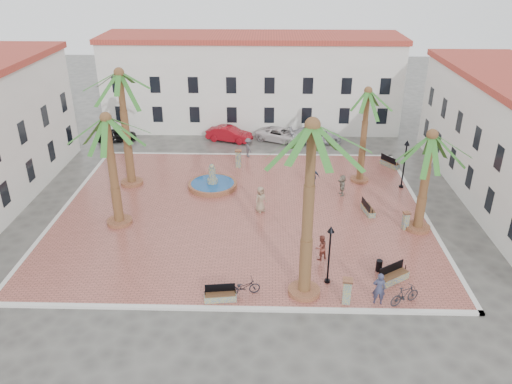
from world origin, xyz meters
TOP-DOWN VIEW (x-y plane):
  - ground at (0.00, 0.00)m, footprint 120.00×120.00m
  - plaza at (0.00, 0.00)m, footprint 26.00×22.00m
  - kerb_n at (0.00, 11.00)m, footprint 26.30×0.30m
  - kerb_s at (0.00, -11.00)m, footprint 26.30×0.30m
  - kerb_e at (13.00, 0.00)m, footprint 0.30×22.30m
  - kerb_w at (-13.00, 0.00)m, footprint 0.30×22.30m
  - building_north at (-0.00, 19.99)m, footprint 30.40×7.40m
  - fountain at (-2.54, 3.79)m, footprint 3.86×3.86m
  - palm_nw at (-9.10, 4.25)m, footprint 5.72×5.72m
  - palm_sw at (-8.33, -2.16)m, footprint 5.56×5.56m
  - palm_s at (3.89, -9.62)m, footprint 5.71×5.71m
  - palm_e at (11.94, -2.42)m, footprint 5.38×5.38m
  - palm_ne at (9.29, 5.35)m, footprint 4.73×4.73m
  - bench_s at (-0.63, -10.38)m, footprint 1.76×0.73m
  - bench_se at (8.99, -8.40)m, footprint 1.95×1.58m
  - bench_e at (9.00, -0.18)m, footprint 0.81×1.79m
  - bench_ne at (12.38, 8.45)m, footprint 1.49×1.87m
  - lamppost_s at (5.26, -8.59)m, footprint 0.39×0.39m
  - lamppost_e at (12.40, 4.17)m, footprint 0.43×0.43m
  - bollard_se at (6.08, -10.40)m, footprint 0.60×0.60m
  - bollard_n at (-0.73, 7.96)m, footprint 0.58×0.58m
  - bollard_e at (11.09, -2.43)m, footprint 0.53×0.53m
  - litter_bin at (8.38, -7.41)m, footprint 0.37×0.37m
  - cyclist_a at (7.74, -10.40)m, footprint 0.74×0.53m
  - bicycle_a at (0.60, -9.84)m, footprint 1.93×1.10m
  - cyclist_b at (5.08, -6.25)m, footprint 1.00×0.94m
  - bicycle_b at (9.13, -10.40)m, footprint 1.87×1.29m
  - pedestrian_fountain_a at (1.33, -0.19)m, footprint 1.11×1.09m
  - pedestrian_fountain_b at (5.37, 4.04)m, footprint 1.10×0.62m
  - pedestrian_north at (0.02, 10.40)m, footprint 1.04×1.30m
  - pedestrian_east at (7.50, 2.67)m, footprint 0.53×1.54m
  - car_black at (-13.17, 14.58)m, footprint 4.02×2.55m
  - car_red at (-2.05, 14.89)m, footprint 4.77×2.83m
  - car_silver at (6.40, 14.69)m, footprint 5.26×2.48m
  - car_white at (3.03, 15.00)m, footprint 5.35×4.08m

SIDE VIEW (x-z plane):
  - ground at x=0.00m, z-range 0.00..0.00m
  - plaza at x=0.00m, z-range 0.00..0.15m
  - kerb_n at x=0.00m, z-range 0.00..0.16m
  - kerb_s at x=0.00m, z-range 0.00..0.16m
  - kerb_e at x=13.00m, z-range 0.00..0.16m
  - kerb_w at x=-13.00m, z-range 0.00..0.16m
  - bench_s at x=-0.63m, z-range -0.05..0.86m
  - bench_e at x=9.00m, z-range -0.05..0.86m
  - fountain at x=-2.54m, z-range -0.58..1.42m
  - bench_ne at x=12.38m, z-range -0.06..0.92m
  - bench_se at x=8.99m, z-range -0.07..0.95m
  - litter_bin at x=8.38m, z-range 0.15..0.86m
  - bicycle_a at x=0.60m, z-range 0.15..1.11m
  - car_black at x=-13.17m, z-range 0.00..1.27m
  - car_white at x=3.03m, z-range 0.00..1.35m
  - bicycle_b at x=9.13m, z-range 0.15..1.25m
  - car_silver at x=6.40m, z-range 0.00..1.48m
  - car_red at x=-2.05m, z-range 0.00..1.48m
  - bollard_e at x=11.09m, z-range 0.17..1.44m
  - bollard_se at x=6.08m, z-range 0.18..1.66m
  - bollard_n at x=-0.73m, z-range 0.18..1.74m
  - cyclist_b at x=5.08m, z-range 0.15..1.78m
  - pedestrian_east at x=7.50m, z-range 0.15..1.80m
  - pedestrian_north at x=0.02m, z-range 0.15..1.91m
  - pedestrian_fountain_b at x=5.37m, z-range 0.15..1.92m
  - cyclist_a at x=7.74m, z-range 0.15..2.04m
  - pedestrian_fountain_a at x=1.33m, z-range 0.15..2.07m
  - lamppost_s at x=5.26m, z-range 0.79..4.43m
  - lamppost_e at x=12.40m, z-range 0.85..4.80m
  - building_north at x=0.00m, z-range 0.02..9.52m
  - palm_e at x=11.94m, z-range 2.46..9.52m
  - palm_sw at x=-8.33m, z-range 2.81..10.70m
  - palm_ne at x=9.29m, z-range 2.90..10.66m
  - palm_nw at x=-9.10m, z-range 3.43..12.74m
  - palm_s at x=3.89m, z-range 3.74..13.72m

